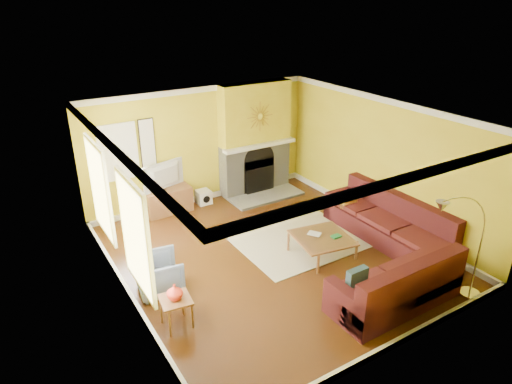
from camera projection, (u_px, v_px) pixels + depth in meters
floor at (272, 255)px, 8.73m from camera, size 5.50×6.00×0.02m
ceiling at (274, 116)px, 7.62m from camera, size 5.50×6.00×0.02m
wall_back at (200, 146)px, 10.51m from camera, size 5.50×0.02×2.70m
wall_front at (403, 271)px, 5.84m from camera, size 5.50×0.02×2.70m
wall_left at (120, 229)px, 6.85m from camera, size 0.02×6.00×2.70m
wall_right at (383, 162)px, 9.50m from camera, size 0.02×6.00×2.70m
baseboard at (272, 252)px, 8.70m from camera, size 5.50×6.00×0.12m
crown_molding at (274, 120)px, 7.65m from camera, size 5.50×6.00×0.12m
window_left_near at (99, 190)px, 7.82m from camera, size 0.06×1.22×1.72m
window_left_far at (134, 237)px, 6.34m from camera, size 0.06×1.22×1.72m
window_back at (118, 152)px, 9.48m from camera, size 0.82×0.06×1.22m
wall_art at (148, 145)px, 9.78m from camera, size 0.34×0.04×1.14m
fireplace at (255, 139)px, 11.00m from camera, size 1.80×0.40×2.70m
mantel at (260, 145)px, 10.85m from camera, size 1.92×0.22×0.08m
hearth at (267, 196)px, 11.11m from camera, size 1.80×0.70×0.06m
sunburst at (260, 116)px, 10.58m from camera, size 0.70×0.04×0.70m
rug at (300, 242)px, 9.15m from camera, size 2.40×1.80×0.02m
sectional_sofa at (359, 239)px, 8.37m from camera, size 3.00×3.41×0.90m
coffee_table at (322, 246)px, 8.64m from camera, size 1.17×1.17×0.40m
media_console at (168, 201)px, 10.29m from camera, size 1.03×0.46×0.57m
tv at (166, 176)px, 10.05m from camera, size 1.06×0.43×0.61m
subwoofer at (203, 197)px, 10.77m from camera, size 0.32×0.32×0.32m
armchair at (160, 274)px, 7.56m from camera, size 0.81×0.79×0.66m
side_table at (176, 312)px, 6.79m from camera, size 0.49×0.49×0.49m
vase at (175, 292)px, 6.64m from camera, size 0.30×0.30×0.25m
book at (313, 236)px, 8.56m from camera, size 0.28×0.30×0.02m
arc_lamp at (459, 252)px, 6.90m from camera, size 1.28×0.36×2.00m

